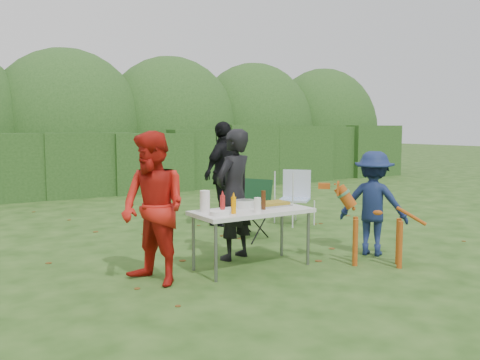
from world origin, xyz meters
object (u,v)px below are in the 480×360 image
mustard_bottle (234,205)px  ketchup_bottle (223,204)px  paper_towel_roll (205,201)px  child (373,203)px  camping_chair (251,209)px  lawn_chair (294,197)px  person_cook (234,194)px  folding_table (252,214)px  dog (377,225)px  beer_bottle (263,200)px  person_black_puffy (224,174)px  person_red_jacket (153,208)px

mustard_bottle → ketchup_bottle: bearing=148.9°
paper_towel_roll → child: bearing=-12.3°
camping_chair → mustard_bottle: (-1.27, -1.55, 0.37)m
lawn_chair → paper_towel_roll: (-2.82, -1.82, 0.38)m
camping_chair → mustard_bottle: 2.04m
person_cook → lawn_chair: bearing=-166.6°
person_cook → camping_chair: (0.89, 0.93, -0.40)m
folding_table → child: size_ratio=1.04×
camping_chair → dog: bearing=74.4°
child → beer_bottle: size_ratio=6.00×
camping_chair → mustard_bottle: bearing=22.3°
person_black_puffy → ketchup_bottle: size_ratio=8.49×
camping_chair → mustard_bottle: mustard_bottle is taller
person_black_puffy → dog: bearing=70.6°
person_cook → child: person_cook is taller
person_red_jacket → mustard_bottle: (0.95, -0.16, -0.02)m
camping_chair → lawn_chair: bearing=174.8°
folding_table → ketchup_bottle: 0.49m
ketchup_bottle → child: bearing=-7.4°
child → ketchup_bottle: size_ratio=6.54×
person_red_jacket → ketchup_bottle: person_red_jacket is taller
person_red_jacket → dog: bearing=53.9°
folding_table → person_cook: bearing=85.6°
lawn_chair → mustard_bottle: bearing=-2.5°
dog → beer_bottle: size_ratio=4.54×
child → paper_towel_roll: (-2.36, 0.51, 0.15)m
person_black_puffy → beer_bottle: person_black_puffy is taller
person_red_jacket → ketchup_bottle: size_ratio=7.85×
paper_towel_roll → beer_bottle: bearing=-18.7°
paper_towel_roll → camping_chair: bearing=39.9°
mustard_bottle → person_cook: bearing=58.3°
person_cook → ketchup_bottle: (-0.49, -0.55, -0.02)m
person_black_puffy → mustard_bottle: 3.10m
folding_table → paper_towel_roll: paper_towel_roll is taller
mustard_bottle → beer_bottle: beer_bottle is taller
person_cook → beer_bottle: 0.57m
child → camping_chair: (-0.86, 1.77, -0.25)m
dog → ketchup_bottle: bearing=23.8°
dog → mustard_bottle: size_ratio=5.45×
folding_table → person_red_jacket: person_red_jacket is taller
ketchup_bottle → person_red_jacket: bearing=173.9°
folding_table → person_black_puffy: (1.13, 2.61, 0.25)m
folding_table → person_black_puffy: person_black_puffy is taller
child → lawn_chair: child is taller
paper_towel_roll → person_cook: bearing=27.9°
lawn_chair → ketchup_bottle: lawn_chair is taller
camping_chair → paper_towel_roll: 2.00m
lawn_chair → mustard_bottle: 3.36m
beer_bottle → lawn_chair: bearing=44.1°
person_black_puffy → camping_chair: size_ratio=1.99×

